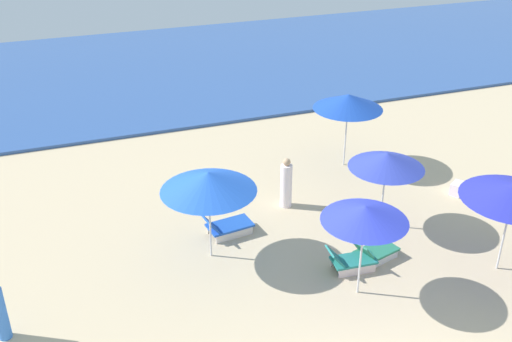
{
  "coord_description": "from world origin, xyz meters",
  "views": [
    {
      "loc": [
        -5.06,
        -5.94,
        9.25
      ],
      "look_at": [
        0.23,
        8.6,
        1.22
      ],
      "focal_mm": 42.43,
      "sensor_mm": 36.0,
      "label": 1
    }
  ],
  "objects_px": {
    "umbrella_2": "(208,181)",
    "cooler_box_1": "(457,188)",
    "lounge_chair_5_1": "(350,261)",
    "umbrella_1": "(348,102)",
    "beachgoer_0": "(286,184)",
    "lounge_chair_2_0": "(227,226)",
    "beachgoer_1": "(0,311)",
    "umbrella_0": "(387,160)",
    "lounge_chair_5_0": "(373,251)",
    "umbrella_5": "(365,214)"
  },
  "relations": [
    {
      "from": "lounge_chair_5_1",
      "to": "umbrella_1",
      "type": "bearing_deg",
      "value": -21.94
    },
    {
      "from": "lounge_chair_2_0",
      "to": "cooler_box_1",
      "type": "relative_size",
      "value": 2.89
    },
    {
      "from": "lounge_chair_2_0",
      "to": "lounge_chair_5_0",
      "type": "relative_size",
      "value": 1.03
    },
    {
      "from": "lounge_chair_5_0",
      "to": "cooler_box_1",
      "type": "relative_size",
      "value": 2.8
    },
    {
      "from": "cooler_box_1",
      "to": "umbrella_2",
      "type": "bearing_deg",
      "value": -29.49
    },
    {
      "from": "beachgoer_0",
      "to": "beachgoer_1",
      "type": "xyz_separation_m",
      "value": [
        -7.85,
        -3.09,
        -0.02
      ]
    },
    {
      "from": "umbrella_0",
      "to": "umbrella_1",
      "type": "height_order",
      "value": "umbrella_1"
    },
    {
      "from": "beachgoer_0",
      "to": "cooler_box_1",
      "type": "height_order",
      "value": "beachgoer_0"
    },
    {
      "from": "umbrella_0",
      "to": "umbrella_1",
      "type": "relative_size",
      "value": 0.9
    },
    {
      "from": "umbrella_0",
      "to": "lounge_chair_5_1",
      "type": "relative_size",
      "value": 1.76
    },
    {
      "from": "umbrella_2",
      "to": "cooler_box_1",
      "type": "height_order",
      "value": "umbrella_2"
    },
    {
      "from": "umbrella_0",
      "to": "umbrella_5",
      "type": "height_order",
      "value": "umbrella_5"
    },
    {
      "from": "umbrella_0",
      "to": "beachgoer_0",
      "type": "xyz_separation_m",
      "value": [
        -2.09,
        1.92,
        -1.32
      ]
    },
    {
      "from": "umbrella_2",
      "to": "cooler_box_1",
      "type": "distance_m",
      "value": 8.32
    },
    {
      "from": "umbrella_1",
      "to": "lounge_chair_5_0",
      "type": "distance_m",
      "value": 5.84
    },
    {
      "from": "umbrella_1",
      "to": "beachgoer_0",
      "type": "distance_m",
      "value": 3.76
    },
    {
      "from": "umbrella_2",
      "to": "lounge_chair_5_1",
      "type": "height_order",
      "value": "umbrella_2"
    },
    {
      "from": "beachgoer_0",
      "to": "cooler_box_1",
      "type": "relative_size",
      "value": 3.19
    },
    {
      "from": "umbrella_1",
      "to": "umbrella_5",
      "type": "bearing_deg",
      "value": -114.57
    },
    {
      "from": "lounge_chair_5_1",
      "to": "beachgoer_0",
      "type": "xyz_separation_m",
      "value": [
        -0.29,
        3.49,
        0.45
      ]
    },
    {
      "from": "umbrella_2",
      "to": "umbrella_5",
      "type": "xyz_separation_m",
      "value": [
        2.87,
        -2.64,
        -0.0
      ]
    },
    {
      "from": "beachgoer_0",
      "to": "cooler_box_1",
      "type": "distance_m",
      "value": 5.4
    },
    {
      "from": "umbrella_1",
      "to": "cooler_box_1",
      "type": "relative_size",
      "value": 5.13
    },
    {
      "from": "beachgoer_0",
      "to": "umbrella_1",
      "type": "bearing_deg",
      "value": 179.39
    },
    {
      "from": "lounge_chair_5_1",
      "to": "cooler_box_1",
      "type": "bearing_deg",
      "value": -60.78
    },
    {
      "from": "lounge_chair_2_0",
      "to": "lounge_chair_5_1",
      "type": "bearing_deg",
      "value": -144.55
    },
    {
      "from": "beachgoer_1",
      "to": "lounge_chair_5_0",
      "type": "bearing_deg",
      "value": 147.34
    },
    {
      "from": "lounge_chair_5_1",
      "to": "beachgoer_1",
      "type": "distance_m",
      "value": 8.17
    },
    {
      "from": "umbrella_2",
      "to": "lounge_chair_5_1",
      "type": "bearing_deg",
      "value": -29.9
    },
    {
      "from": "beachgoer_1",
      "to": "cooler_box_1",
      "type": "distance_m",
      "value": 13.25
    },
    {
      "from": "beachgoer_0",
      "to": "cooler_box_1",
      "type": "xyz_separation_m",
      "value": [
        5.24,
        -1.16,
        -0.54
      ]
    },
    {
      "from": "umbrella_1",
      "to": "lounge_chair_5_1",
      "type": "xyz_separation_m",
      "value": [
        -2.6,
        -5.33,
        -2.0
      ]
    },
    {
      "from": "umbrella_1",
      "to": "lounge_chair_2_0",
      "type": "xyz_separation_m",
      "value": [
        -5.02,
        -2.73,
        -2.0
      ]
    },
    {
      "from": "lounge_chair_2_0",
      "to": "beachgoer_0",
      "type": "distance_m",
      "value": 2.35
    },
    {
      "from": "umbrella_2",
      "to": "beachgoer_1",
      "type": "bearing_deg",
      "value": -164.64
    },
    {
      "from": "umbrella_1",
      "to": "beachgoer_1",
      "type": "distance_m",
      "value": 11.92
    },
    {
      "from": "umbrella_0",
      "to": "lounge_chair_5_0",
      "type": "bearing_deg",
      "value": -126.24
    },
    {
      "from": "umbrella_0",
      "to": "lounge_chair_2_0",
      "type": "relative_size",
      "value": 1.59
    },
    {
      "from": "umbrella_1",
      "to": "umbrella_2",
      "type": "relative_size",
      "value": 1.03
    },
    {
      "from": "beachgoer_0",
      "to": "lounge_chair_2_0",
      "type": "bearing_deg",
      "value": -10.39
    },
    {
      "from": "umbrella_5",
      "to": "lounge_chair_5_1",
      "type": "bearing_deg",
      "value": 74.97
    },
    {
      "from": "umbrella_2",
      "to": "umbrella_5",
      "type": "relative_size",
      "value": 1.03
    },
    {
      "from": "umbrella_0",
      "to": "umbrella_1",
      "type": "distance_m",
      "value": 3.85
    },
    {
      "from": "umbrella_1",
      "to": "beachgoer_1",
      "type": "relative_size",
      "value": 1.69
    },
    {
      "from": "lounge_chair_5_1",
      "to": "umbrella_0",
      "type": "bearing_deg",
      "value": -44.84
    },
    {
      "from": "lounge_chair_2_0",
      "to": "beachgoer_1",
      "type": "distance_m",
      "value": 6.15
    },
    {
      "from": "umbrella_1",
      "to": "cooler_box_1",
      "type": "distance_m",
      "value": 4.35
    },
    {
      "from": "lounge_chair_2_0",
      "to": "lounge_chair_5_0",
      "type": "xyz_separation_m",
      "value": [
        3.19,
        -2.44,
        -0.0
      ]
    },
    {
      "from": "beachgoer_1",
      "to": "beachgoer_0",
      "type": "bearing_deg",
      "value": 170.35
    },
    {
      "from": "lounge_chair_5_0",
      "to": "cooler_box_1",
      "type": "bearing_deg",
      "value": -77.88
    }
  ]
}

